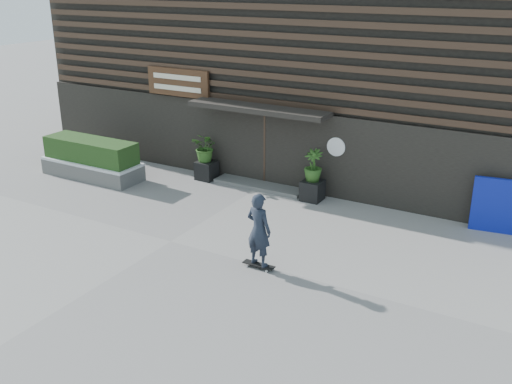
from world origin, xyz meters
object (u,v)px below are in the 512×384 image
Objects in this scene: raised_bed at (93,170)px; skateboarder at (259,230)px; blue_tarp at (504,207)px; planter_pot_left at (207,170)px; planter_pot_right at (312,190)px.

raised_bed is 8.45m from skateboarder.
skateboarder reaches higher than blue_tarp.
blue_tarp reaches higher than raised_bed.
planter_pot_right is (3.80, 0.00, 0.00)m from planter_pot_left.
skateboarder reaches higher than planter_pot_right.
planter_pot_left is 6.43m from skateboarder.
planter_pot_right is at bearing 175.07° from blue_tarp.
blue_tarp is (12.44, 2.00, 0.48)m from raised_bed.
skateboarder is (-4.51, -4.82, 0.22)m from blue_tarp.
skateboarder reaches higher than raised_bed.
blue_tarp is at bearing 46.92° from skateboarder.
blue_tarp is (9.04, 0.30, 0.43)m from planter_pot_left.
blue_tarp reaches higher than planter_pot_right.
planter_pot_left and planter_pot_right have the same top height.
planter_pot_right is 7.40m from raised_bed.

